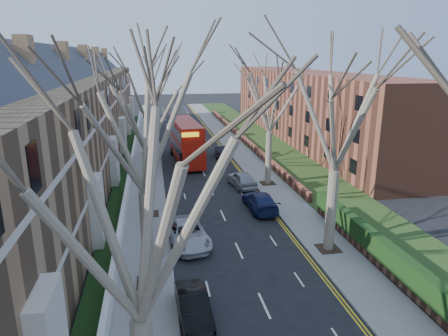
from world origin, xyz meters
TOP-DOWN VIEW (x-y plane):
  - pavement_left at (-6.00, 39.00)m, footprint 3.00×102.00m
  - pavement_right at (6.00, 39.00)m, footprint 3.00×102.00m
  - terrace_left at (-13.65, 31.00)m, footprint 9.70×78.00m
  - flats_right at (17.46, 43.00)m, footprint 13.97×54.00m
  - wall_hedge_right at (7.70, 2.00)m, footprint 0.70×24.00m
  - front_wall_left at (-7.65, 31.00)m, footprint 0.30×78.00m
  - grass_verge_right at (10.50, 39.00)m, footprint 6.00×102.00m
  - tree_left_near at (-5.70, -4.00)m, footprint 9.80×9.80m
  - tree_left_mid at (-5.70, 6.00)m, footprint 10.50×10.50m
  - tree_left_far at (-5.70, 16.00)m, footprint 10.15×10.15m
  - tree_left_dist at (-5.70, 28.00)m, footprint 10.50×10.50m
  - tree_right_mid at (5.70, 8.00)m, footprint 10.50×10.50m
  - tree_right_far at (5.70, 22.00)m, footprint 10.15×10.15m
  - double_decker_bus at (-1.36, 32.34)m, footprint 3.43×11.46m
  - car_left_mid at (-3.61, 2.56)m, footprint 1.64×4.14m
  - car_left_far at (-3.19, 10.60)m, footprint 3.12×5.63m
  - car_right_near at (3.20, 15.70)m, footprint 2.20×5.11m
  - car_right_mid at (3.04, 21.76)m, footprint 2.43×4.73m
  - car_right_far at (3.16, 33.96)m, footprint 1.91×4.48m

SIDE VIEW (x-z plane):
  - pavement_left at x=-6.00m, z-range 0.00..0.12m
  - pavement_right at x=6.00m, z-range 0.00..0.12m
  - grass_verge_right at x=10.50m, z-range 0.12..0.18m
  - front_wall_left at x=-7.65m, z-range 0.12..1.12m
  - car_left_mid at x=-3.61m, z-range 0.00..1.34m
  - car_right_far at x=3.16m, z-range 0.00..1.44m
  - car_right_near at x=3.20m, z-range 0.00..1.47m
  - car_left_far at x=-3.19m, z-range 0.00..1.49m
  - car_right_mid at x=3.04m, z-range 0.00..1.54m
  - wall_hedge_right at x=7.70m, z-range 0.22..2.02m
  - double_decker_bus at x=-1.36m, z-range -0.03..4.68m
  - flats_right at x=17.46m, z-range -0.02..9.98m
  - terrace_left at x=-13.65m, z-range -1.27..12.33m
  - tree_left_near at x=-5.70m, z-range 2.06..15.79m
  - tree_left_far at x=-5.70m, z-range 2.13..16.35m
  - tree_right_far at x=5.70m, z-range 2.13..16.35m
  - tree_left_mid at x=-5.70m, z-range 2.20..16.91m
  - tree_right_mid at x=5.70m, z-range 2.20..16.91m
  - tree_left_dist at x=-5.70m, z-range 2.20..16.91m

